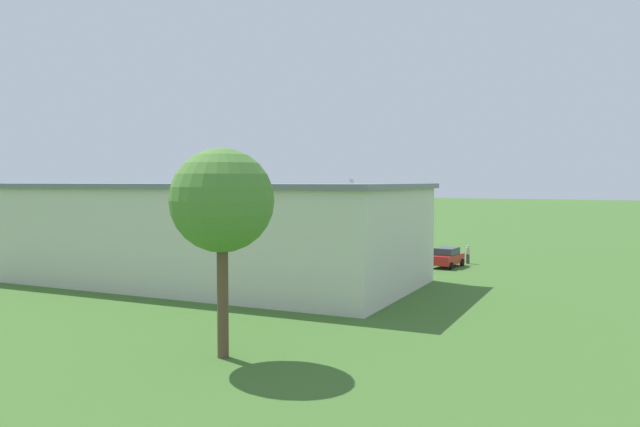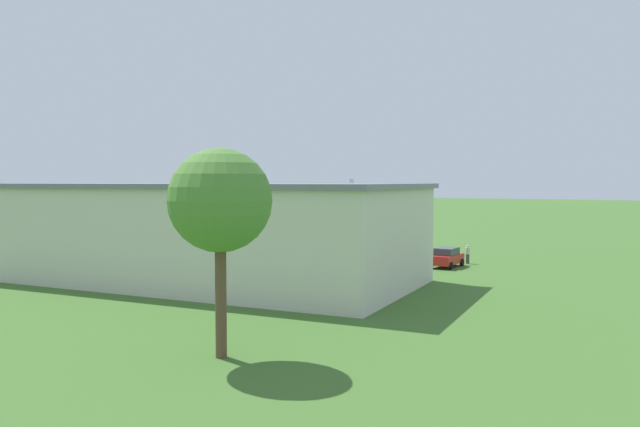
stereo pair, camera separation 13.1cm
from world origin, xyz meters
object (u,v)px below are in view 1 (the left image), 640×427
Objects in this scene: biplane at (342,194)px; car_orange at (204,243)px; car_yellow at (139,241)px; person_by_parked_cars at (360,248)px; car_black at (65,235)px; car_white at (97,238)px; car_red at (447,257)px; tree_at_field_edge at (222,202)px; person_watching_takeoff at (468,254)px; hangar at (199,232)px; car_green at (33,233)px; person_near_hangar_door at (174,244)px.

biplane is 19.47m from car_orange.
person_by_parked_cars reaches higher than car_yellow.
person_by_parked_cars is at bearing -172.27° from car_yellow.
biplane is at bearing -151.31° from car_black.
car_black is (13.43, -1.21, -0.01)m from car_yellow.
car_yellow is 1.06× the size of car_white.
car_red is 0.47× the size of tree_at_field_edge.
car_white is (6.40, 0.12, 0.03)m from car_yellow.
tree_at_field_edge reaches higher than person_watching_takeoff.
biplane is (3.61, -32.98, 2.31)m from hangar.
hangar is 21.80m from tree_at_field_edge.
car_yellow is 2.57× the size of person_watching_takeoff.
car_white is at bearing 5.15° from person_watching_takeoff.
car_green is (36.41, 16.34, -5.17)m from biplane.
biplane is 5.88× the size of person_near_hangar_door.
car_orange is at bearing 5.14° from person_watching_takeoff.
car_green is at bearing -31.34° from tree_at_field_edge.
person_near_hangar_door is 42.48m from tree_at_field_edge.
car_green is at bearing 2.55° from person_by_parked_cars.
person_watching_takeoff reaches higher than person_near_hangar_door.
car_black is at bearing -10.69° from car_white.
person_watching_takeoff reaches higher than car_black.
car_green reaches higher than person_near_hangar_door.
person_by_parked_cars is at bearing -172.58° from car_orange.
car_orange is 0.89× the size of car_yellow.
car_green is at bearing -4.31° from car_yellow.
car_orange is at bearing -1.34° from car_red.
person_by_parked_cars reaches higher than person_watching_takeoff.
car_red reaches higher than car_black.
hangar is 7.65× the size of car_yellow.
car_yellow is 36.56m from person_watching_takeoff.
biplane is at bearing -70.22° from tree_at_field_edge.
car_green is (6.09, -0.26, -0.00)m from car_black.
car_red is at bearing -177.17° from person_near_hangar_door.
person_watching_takeoff reaches higher than car_green.
car_green is at bearing -2.46° from car_black.
hangar is 19.64× the size of person_watching_takeoff.
car_red reaches higher than car_green.
person_watching_takeoff is (-19.47, 14.07, -5.15)m from biplane.
hangar is at bearing 127.06° from car_orange.
hangar reaches higher than car_red.
hangar is 37.80m from car_black.
car_white reaches higher than person_near_hangar_door.
hangar reaches higher than car_orange.
car_green is (27.66, -0.27, -0.01)m from car_orange.
tree_at_field_edge reaches higher than hangar.
biplane is 17.56m from person_by_parked_cars.
person_by_parked_cars is (9.64, -2.92, 0.01)m from car_red.
hangar is 30.97m from car_white.
car_white is (26.91, -15.06, -2.82)m from hangar.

